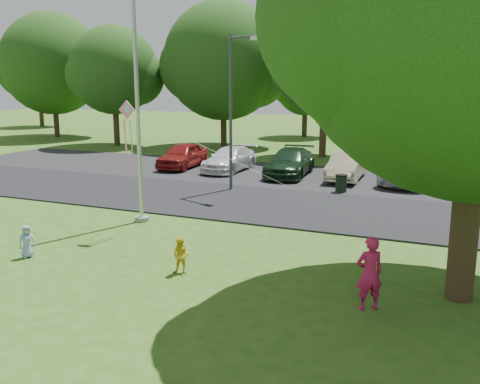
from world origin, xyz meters
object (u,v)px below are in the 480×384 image
at_px(flagpole, 137,102).
at_px(street_lamp, 235,99).
at_px(big_tree, 480,5).
at_px(kite, 133,126).
at_px(child_yellow, 181,256).
at_px(child_blue, 27,241).
at_px(trash_can, 341,184).
at_px(woman, 369,273).

height_order(flagpole, street_lamp, flagpole).
xyz_separation_m(big_tree, kite, (-9.47, 1.37, -2.91)).
distance_m(flagpole, kite, 1.95).
distance_m(child_yellow, child_blue, 4.66).
bearing_deg(big_tree, kite, 171.76).
distance_m(street_lamp, child_yellow, 10.94).
xyz_separation_m(flagpole, trash_can, (5.45, 7.39, -3.75)).
bearing_deg(flagpole, street_lamp, 80.33).
distance_m(flagpole, big_tree, 11.00).
xyz_separation_m(trash_can, child_blue, (-6.25, -11.95, 0.05)).
bearing_deg(street_lamp, kite, -68.01).
height_order(street_lamp, child_yellow, street_lamp).
bearing_deg(child_blue, child_yellow, -55.24).
relative_size(trash_can, kite, 0.10).
distance_m(child_yellow, kite, 4.85).
relative_size(street_lamp, big_tree, 0.62).
bearing_deg(trash_can, child_blue, -117.62).
xyz_separation_m(flagpole, big_tree, (10.35, -2.98, 2.24)).
bearing_deg(street_lamp, child_blue, -76.85).
height_order(street_lamp, big_tree, big_tree).
height_order(flagpole, woman, flagpole).
relative_size(big_tree, kite, 1.31).
bearing_deg(child_yellow, big_tree, -1.34).
bearing_deg(woman, kite, -52.04).
bearing_deg(woman, child_yellow, -36.43).
xyz_separation_m(big_tree, woman, (-1.72, -1.34, -5.58)).
xyz_separation_m(child_yellow, child_blue, (-4.62, -0.55, -0.02)).
height_order(flagpole, kite, flagpole).
bearing_deg(child_yellow, kite, 130.38).
relative_size(trash_can, woman, 0.50).
relative_size(woman, child_blue, 1.78).
relative_size(street_lamp, kite, 0.82).
bearing_deg(trash_can, flagpole, -126.38).
xyz_separation_m(street_lamp, child_blue, (-1.82, -10.50, -3.61)).
xyz_separation_m(flagpole, child_blue, (-0.81, -4.56, -3.70)).
distance_m(big_tree, kite, 10.00).
distance_m(woman, child_blue, 9.44).
bearing_deg(child_blue, woman, -60.59).
bearing_deg(trash_can, big_tree, -64.71).
xyz_separation_m(flagpole, street_lamp, (1.01, 5.94, -0.09)).
xyz_separation_m(child_blue, kite, (1.69, 2.96, 3.04)).
bearing_deg(flagpole, woman, -26.58).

